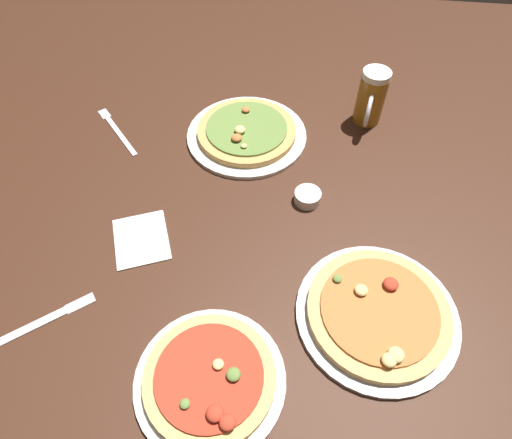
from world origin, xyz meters
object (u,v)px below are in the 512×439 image
(pizza_plate_far, at_px, (247,133))
(beer_mug_dark, at_px, (371,98))
(pizza_plate_near, at_px, (378,313))
(pizza_plate_side, at_px, (210,379))
(napkin_folded, at_px, (141,239))
(knife_right, at_px, (45,320))
(ramekin_sauce, at_px, (308,197))
(fork_left, at_px, (117,130))

(pizza_plate_far, bearing_deg, beer_mug_dark, 18.80)
(pizza_plate_far, xyz_separation_m, beer_mug_dark, (0.34, 0.11, 0.06))
(beer_mug_dark, bearing_deg, pizza_plate_near, -89.58)
(pizza_plate_side, height_order, beer_mug_dark, beer_mug_dark)
(pizza_plate_far, height_order, napkin_folded, pizza_plate_far)
(napkin_folded, distance_m, knife_right, 0.26)
(beer_mug_dark, xyz_separation_m, ramekin_sauce, (-0.15, -0.33, -0.06))
(pizza_plate_side, bearing_deg, knife_right, 167.61)
(napkin_folded, bearing_deg, pizza_plate_side, -53.56)
(knife_right, bearing_deg, napkin_folded, 57.96)
(pizza_plate_near, bearing_deg, fork_left, 145.59)
(pizza_plate_far, height_order, knife_right, pizza_plate_far)
(pizza_plate_near, height_order, beer_mug_dark, beer_mug_dark)
(beer_mug_dark, height_order, napkin_folded, beer_mug_dark)
(pizza_plate_near, relative_size, pizza_plate_side, 1.17)
(beer_mug_dark, distance_m, napkin_folded, 0.73)
(fork_left, bearing_deg, beer_mug_dark, 10.76)
(pizza_plate_near, xyz_separation_m, pizza_plate_far, (-0.34, 0.51, -0.00))
(pizza_plate_near, height_order, knife_right, pizza_plate_near)
(beer_mug_dark, distance_m, knife_right, 0.99)
(ramekin_sauce, bearing_deg, pizza_plate_far, 130.25)
(beer_mug_dark, xyz_separation_m, knife_right, (-0.67, -0.72, -0.08))
(pizza_plate_far, xyz_separation_m, napkin_folded, (-0.20, -0.38, -0.01))
(pizza_plate_near, xyz_separation_m, beer_mug_dark, (-0.00, 0.63, 0.06))
(knife_right, bearing_deg, fork_left, 93.98)
(fork_left, bearing_deg, pizza_plate_near, -34.41)
(ramekin_sauce, bearing_deg, napkin_folded, -156.06)
(ramekin_sauce, bearing_deg, pizza_plate_side, -108.43)
(knife_right, bearing_deg, ramekin_sauce, 37.00)
(pizza_plate_far, relative_size, pizza_plate_side, 1.18)
(pizza_plate_far, height_order, pizza_plate_side, same)
(pizza_plate_far, bearing_deg, knife_right, -118.89)
(napkin_folded, bearing_deg, knife_right, -122.04)
(pizza_plate_near, distance_m, fork_left, 0.87)
(pizza_plate_side, xyz_separation_m, ramekin_sauce, (0.16, 0.47, -0.00))
(pizza_plate_side, height_order, napkin_folded, pizza_plate_side)
(napkin_folded, bearing_deg, pizza_plate_far, 63.02)
(beer_mug_dark, xyz_separation_m, napkin_folded, (-0.53, -0.50, -0.07))
(ramekin_sauce, xyz_separation_m, napkin_folded, (-0.38, -0.17, -0.01))
(beer_mug_dark, xyz_separation_m, fork_left, (-0.71, -0.14, -0.08))
(pizza_plate_side, bearing_deg, napkin_folded, 126.44)
(napkin_folded, bearing_deg, beer_mug_dark, 43.12)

